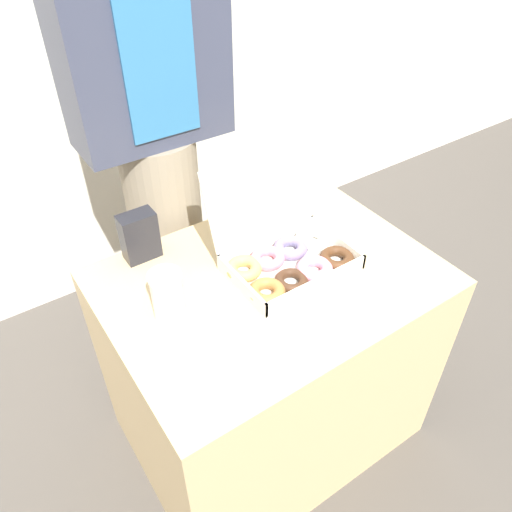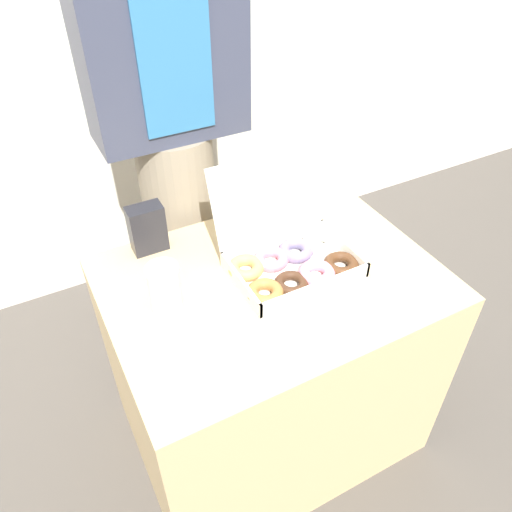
{
  "view_description": "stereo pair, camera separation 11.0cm",
  "coord_description": "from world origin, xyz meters",
  "px_view_note": "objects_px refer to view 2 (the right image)",
  "views": [
    {
      "loc": [
        -0.61,
        -0.83,
        1.68
      ],
      "look_at": [
        -0.06,
        -0.01,
        0.85
      ],
      "focal_mm": 35.0,
      "sensor_mm": 36.0,
      "label": 1
    },
    {
      "loc": [
        -0.52,
        -0.88,
        1.68
      ],
      "look_at": [
        -0.06,
        -0.01,
        0.85
      ],
      "focal_mm": 35.0,
      "sensor_mm": 36.0,
      "label": 2
    }
  ],
  "objects_px": {
    "coffee_cup": "(165,288)",
    "person_customer": "(172,139)",
    "napkin_holder": "(147,229)",
    "donut_box": "(290,257)"
  },
  "relations": [
    {
      "from": "napkin_holder",
      "to": "person_customer",
      "type": "xyz_separation_m",
      "value": [
        0.18,
        0.22,
        0.14
      ]
    },
    {
      "from": "donut_box",
      "to": "napkin_holder",
      "type": "xyz_separation_m",
      "value": [
        -0.32,
        0.27,
        0.04
      ]
    },
    {
      "from": "coffee_cup",
      "to": "person_customer",
      "type": "distance_m",
      "value": 0.54
    },
    {
      "from": "donut_box",
      "to": "coffee_cup",
      "type": "height_order",
      "value": "donut_box"
    },
    {
      "from": "donut_box",
      "to": "napkin_holder",
      "type": "height_order",
      "value": "donut_box"
    },
    {
      "from": "napkin_holder",
      "to": "person_customer",
      "type": "bearing_deg",
      "value": 51.94
    },
    {
      "from": "napkin_holder",
      "to": "person_customer",
      "type": "relative_size",
      "value": 0.08
    },
    {
      "from": "donut_box",
      "to": "napkin_holder",
      "type": "bearing_deg",
      "value": 140.33
    },
    {
      "from": "donut_box",
      "to": "person_customer",
      "type": "relative_size",
      "value": 0.21
    },
    {
      "from": "coffee_cup",
      "to": "person_customer",
      "type": "height_order",
      "value": "person_customer"
    }
  ]
}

